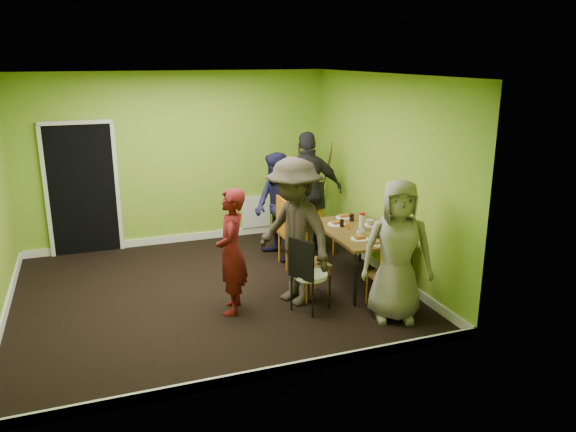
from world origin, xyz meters
name	(u,v)px	position (x,y,z in m)	size (l,w,h in m)	color
ground	(211,292)	(0.00, 0.00, 0.00)	(5.00, 5.00, 0.00)	black
room_walls	(206,220)	(-0.02, 0.04, 0.99)	(5.04, 4.54, 2.82)	#83B42E
dining_table	(359,234)	(1.99, -0.35, 0.70)	(0.90, 1.50, 0.75)	black
chair_left_far	(289,228)	(1.31, 0.58, 0.59)	(0.45, 0.44, 1.05)	orange
chair_left_near	(306,259)	(1.12, -0.59, 0.54)	(0.45, 0.44, 0.95)	orange
chair_back_end	(312,204)	(1.88, 1.08, 0.77)	(0.52, 0.59, 1.09)	orange
chair_front_end	(388,271)	(1.94, -1.24, 0.49)	(0.38, 0.38, 0.88)	orange
chair_bentwood	(307,271)	(0.98, -0.98, 0.53)	(0.51, 0.50, 0.95)	black
easel	(313,189)	(2.20, 1.80, 0.82)	(0.67, 0.63, 1.67)	brown
plate_near_left	(337,224)	(1.81, -0.01, 0.76)	(0.25, 0.25, 0.01)	white
plate_near_right	(360,239)	(1.81, -0.71, 0.76)	(0.23, 0.23, 0.01)	white
plate_far_back	(344,217)	(2.06, 0.27, 0.76)	(0.24, 0.24, 0.01)	white
plate_far_front	(377,244)	(1.93, -0.95, 0.76)	(0.22, 0.22, 0.01)	white
plate_wall_back	(373,225)	(2.27, -0.21, 0.76)	(0.24, 0.24, 0.01)	white
plate_wall_front	(383,232)	(2.24, -0.56, 0.76)	(0.24, 0.24, 0.01)	white
thermos	(362,223)	(2.02, -0.37, 0.86)	(0.08, 0.08, 0.22)	white
blue_bottle	(381,229)	(2.14, -0.66, 0.84)	(0.07, 0.07, 0.18)	blue
orange_bottle	(348,226)	(1.87, -0.24, 0.79)	(0.04, 0.04, 0.07)	orange
glass_mid	(342,223)	(1.83, -0.12, 0.80)	(0.06, 0.06, 0.11)	black
glass_back	(352,217)	(2.08, 0.08, 0.80)	(0.07, 0.07, 0.11)	black
glass_front	(380,235)	(2.07, -0.76, 0.79)	(0.06, 0.06, 0.08)	black
cup_a	(361,233)	(1.88, -0.60, 0.79)	(0.11, 0.11, 0.09)	white
cup_b	(369,223)	(2.20, -0.23, 0.80)	(0.10, 0.10, 0.09)	white
person_standing	(231,252)	(0.13, -0.65, 0.77)	(0.56, 0.37, 1.54)	#5B0F11
person_left_far	(277,207)	(1.25, 0.91, 0.82)	(0.80, 0.62, 1.64)	#151534
person_left_near	(294,232)	(0.94, -0.65, 0.93)	(1.20, 0.69, 1.86)	#2E261E
person_back_end	(308,192)	(1.86, 1.19, 0.95)	(1.11, 0.46, 1.90)	black
person_front_end	(397,251)	(1.89, -1.50, 0.85)	(0.83, 0.54, 1.69)	gray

